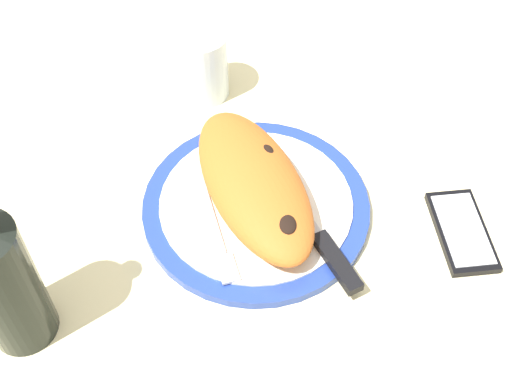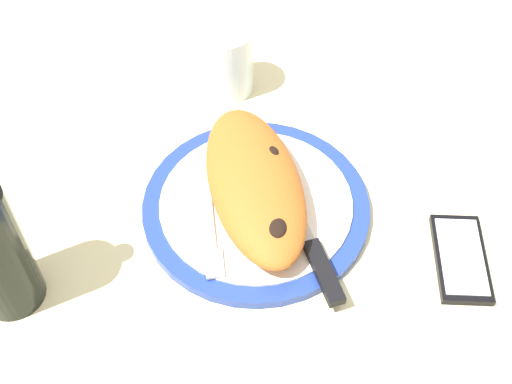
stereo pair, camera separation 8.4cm
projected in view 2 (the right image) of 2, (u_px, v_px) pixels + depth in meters
ground_plane at (256, 217)px, 88.72cm from camera, size 150.00×150.00×3.00cm
plate at (256, 206)px, 86.93cm from camera, size 29.24×29.24×1.68cm
calzone at (256, 183)px, 84.51cm from camera, size 26.55×12.02×5.63cm
fork at (211, 232)px, 82.98cm from camera, size 16.51×3.01×0.40cm
knife at (315, 253)px, 80.71cm from camera, size 21.16×4.02×1.20cm
smartphone at (461, 258)px, 82.18cm from camera, size 13.61×9.01×1.16cm
water_glass at (228, 64)px, 98.67cm from camera, size 7.31×7.31×10.44cm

